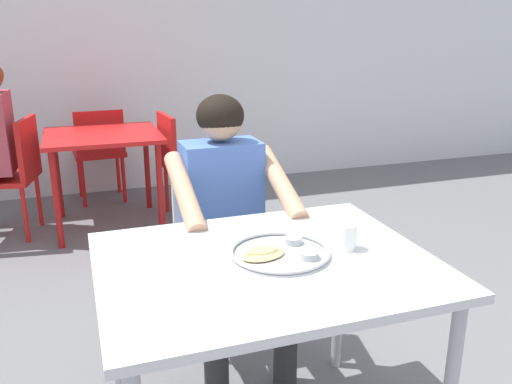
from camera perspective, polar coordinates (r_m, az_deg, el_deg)
table_foreground at (r=1.77m, az=1.03°, el=-9.57°), size 1.06×0.85×0.75m
thali_tray at (r=1.76m, az=2.58°, el=-6.41°), size 0.33×0.33×0.03m
drinking_cup at (r=1.82m, az=9.65°, el=-4.65°), size 0.07×0.07×0.09m
chair_foreground at (r=2.59m, az=-4.35°, el=-4.92°), size 0.39×0.41×0.85m
diner_foreground at (r=2.31m, az=-3.03°, el=-1.84°), size 0.49×0.55×1.19m
table_background_red at (r=4.08m, az=-15.97°, el=4.76°), size 0.82×0.78×0.72m
chair_red_left at (r=4.16m, az=-24.35°, el=2.26°), size 0.50×0.51×0.85m
chair_red_right at (r=4.18m, az=-7.99°, el=3.58°), size 0.44×0.47×0.83m
chair_red_far at (r=4.70m, az=-16.32°, el=4.50°), size 0.44×0.43×0.80m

